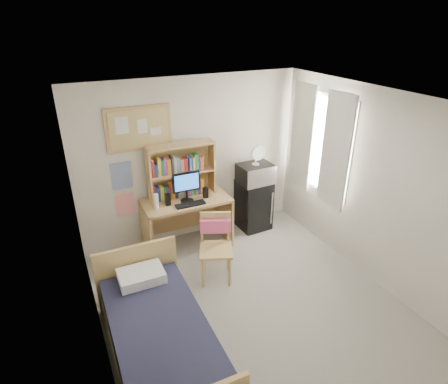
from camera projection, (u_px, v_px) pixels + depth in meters
name	position (u px, v px, depth m)	size (l,w,h in m)	color
floor	(255.00, 311.00, 4.73)	(3.60, 4.20, 0.02)	gray
ceiling	(265.00, 104.00, 3.61)	(3.60, 4.20, 0.02)	white
wall_back	(191.00, 161.00, 5.88)	(3.60, 0.04, 2.60)	beige
wall_front	(421.00, 366.00, 2.46)	(3.60, 0.04, 2.60)	beige
wall_left	(92.00, 263.00, 3.47)	(0.04, 4.20, 2.60)	beige
wall_right	(379.00, 191.00, 4.87)	(0.04, 4.20, 2.60)	beige
window_unit	(319.00, 144.00, 5.70)	(0.10, 1.40, 1.70)	white
curtain_left	(335.00, 152.00, 5.36)	(0.04, 0.55, 1.70)	silver
curtain_right	(302.00, 137.00, 6.01)	(0.04, 0.55, 1.70)	silver
bulletin_board	(139.00, 128.00, 5.29)	(0.94, 0.03, 0.64)	tan
poster_wave	(121.00, 176.00, 5.46)	(0.30, 0.01, 0.42)	#234B8E
poster_japan	(125.00, 204.00, 5.67)	(0.28, 0.01, 0.36)	red
desk	(187.00, 223.00, 5.88)	(1.33, 0.66, 0.83)	tan
desk_chair	(216.00, 249.00, 5.10)	(0.48, 0.48, 0.97)	tan
mini_fridge	(253.00, 204.00, 6.42)	(0.50, 0.50, 0.85)	black
bed	(161.00, 342.00, 3.93)	(0.97, 1.94, 0.53)	#1A1B2F
hutch	(181.00, 171.00, 5.64)	(1.02, 0.26, 0.84)	tan
monitor	(187.00, 188.00, 5.55)	(0.42, 0.03, 0.45)	black
keyboard	(190.00, 204.00, 5.53)	(0.45, 0.14, 0.02)	black
speaker_left	(168.00, 200.00, 5.50)	(0.07, 0.07, 0.18)	black
speaker_right	(206.00, 193.00, 5.73)	(0.07, 0.07, 0.17)	black
water_bottle	(156.00, 201.00, 5.39)	(0.07, 0.07, 0.23)	white
hoodie	(215.00, 225.00, 5.17)	(0.42, 0.13, 0.20)	#F85E90
microwave	(255.00, 173.00, 6.15)	(0.54, 0.41, 0.32)	silver
desk_fan	(256.00, 156.00, 6.02)	(0.24, 0.24, 0.30)	white
pillow	(141.00, 276.00, 4.41)	(0.52, 0.37, 0.13)	white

